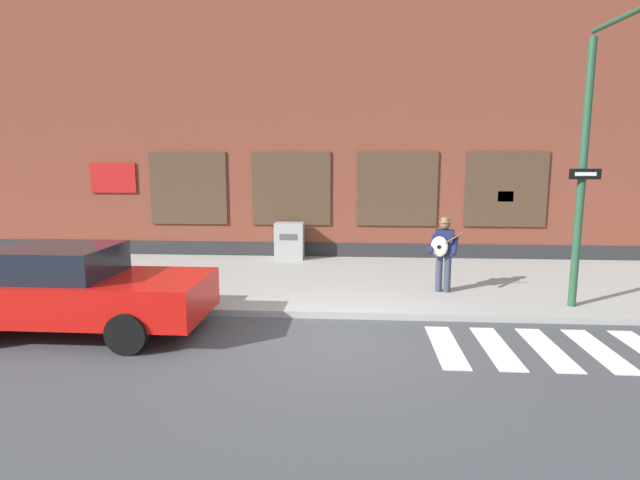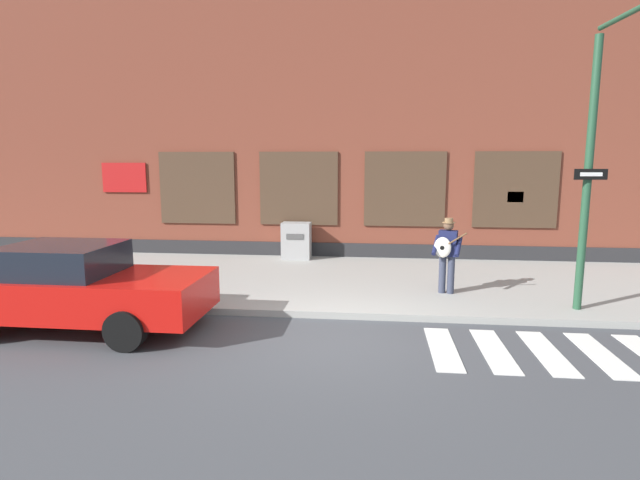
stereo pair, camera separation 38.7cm
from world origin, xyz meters
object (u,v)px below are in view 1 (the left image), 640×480
object	(u,v)px
red_car	(71,290)
busker	(443,250)
utility_box	(289,241)
traffic_light	(616,114)

from	to	relation	value
red_car	busker	world-z (taller)	busker
utility_box	busker	bearing A→B (deg)	-42.56
red_car	traffic_light	world-z (taller)	traffic_light
traffic_light	red_car	bearing A→B (deg)	-174.74
utility_box	traffic_light	bearing A→B (deg)	-40.53
busker	traffic_light	xyz separation A→B (m)	(2.45, -1.85, 2.69)
red_car	utility_box	distance (m)	6.91
traffic_light	utility_box	size ratio (longest dim) A/B	4.95
red_car	utility_box	xyz separation A→B (m)	(3.00, 6.22, -0.10)
red_car	utility_box	bearing A→B (deg)	64.23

